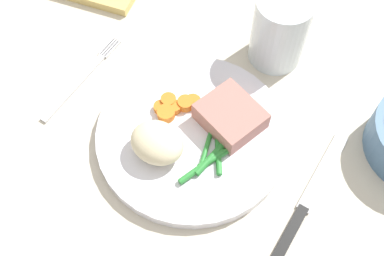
{
  "coord_description": "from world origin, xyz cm",
  "views": [
    {
      "loc": [
        17.82,
        -24.38,
        56.91
      ],
      "look_at": [
        1.68,
        1.35,
        4.6
      ],
      "focal_mm": 44.82,
      "sensor_mm": 36.0,
      "label": 1
    }
  ],
  "objects": [
    {
      "name": "dining_table",
      "position": [
        0.0,
        0.0,
        1.0
      ],
      "size": [
        120.0,
        90.0,
        2.0
      ],
      "color": "beige",
      "rests_on": "ground"
    },
    {
      "name": "dinner_plate",
      "position": [
        1.68,
        1.35,
        2.8
      ],
      "size": [
        24.78,
        24.78,
        1.6
      ],
      "primitive_type": "cylinder",
      "color": "white",
      "rests_on": "dining_table"
    },
    {
      "name": "meat_portion",
      "position": [
        5.03,
        5.26,
        5.02
      ],
      "size": [
        9.27,
        8.67,
        2.84
      ],
      "primitive_type": "cube",
      "rotation": [
        0.0,
        0.0,
        -0.32
      ],
      "color": "#B2756B",
      "rests_on": "dinner_plate"
    },
    {
      "name": "mashed_potatoes",
      "position": [
        -0.55,
        -3.11,
        5.52
      ],
      "size": [
        6.82,
        5.72,
        3.85
      ],
      "primitive_type": "ellipsoid",
      "color": "beige",
      "rests_on": "dinner_plate"
    },
    {
      "name": "carrot_slices",
      "position": [
        -2.15,
        3.19,
        4.14
      ],
      "size": [
        5.15,
        5.7,
        1.23
      ],
      "color": "orange",
      "rests_on": "dinner_plate"
    },
    {
      "name": "green_beans",
      "position": [
        5.65,
        -0.15,
        3.98
      ],
      "size": [
        5.16,
        10.34,
        0.84
      ],
      "color": "#2D8C38",
      "rests_on": "dinner_plate"
    },
    {
      "name": "fork",
      "position": [
        -16.47,
        1.1,
        2.2
      ],
      "size": [
        1.44,
        16.6,
        0.4
      ],
      "rotation": [
        0.0,
        0.0,
        0.01
      ],
      "color": "silver",
      "rests_on": "dining_table"
    },
    {
      "name": "knife",
      "position": [
        18.26,
        1.07,
        2.2
      ],
      "size": [
        1.7,
        20.5,
        0.64
      ],
      "rotation": [
        0.0,
        0.0,
        -0.01
      ],
      "color": "black",
      "rests_on": "dining_table"
    },
    {
      "name": "water_glass",
      "position": [
        4.45,
        19.45,
        6.46
      ],
      "size": [
        7.68,
        7.68,
        10.5
      ],
      "color": "silver",
      "rests_on": "dining_table"
    }
  ]
}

